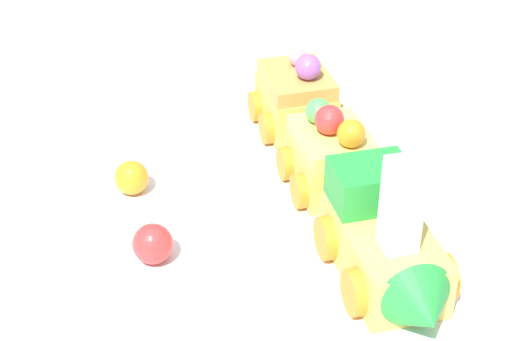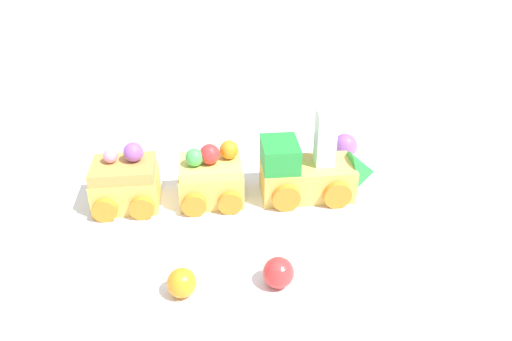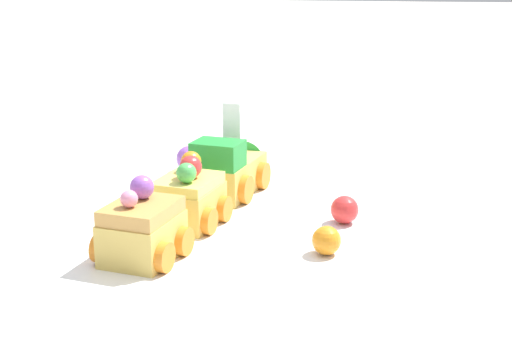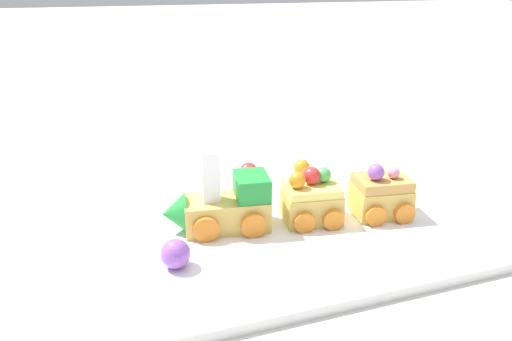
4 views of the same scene
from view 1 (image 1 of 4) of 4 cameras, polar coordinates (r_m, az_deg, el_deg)
The scene contains 7 objects.
ground_plane at distance 0.61m, azimuth 1.21°, elevation -4.11°, with size 10.00×10.00×0.00m, color beige.
display_board at distance 0.61m, azimuth 1.21°, elevation -3.66°, with size 0.63×0.44×0.01m, color white.
cake_train_locomotive at distance 0.54m, azimuth 8.88°, elevation -5.16°, with size 0.13×0.08×0.10m.
cake_car_lemon at distance 0.63m, azimuth 5.06°, elevation 0.95°, with size 0.07×0.08×0.07m.
cake_car_caramel at distance 0.70m, azimuth 2.73°, elevation 4.76°, with size 0.07×0.08×0.07m.
gumball_red at distance 0.57m, azimuth -6.90°, elevation -4.87°, with size 0.03×0.03×0.03m, color red.
gumball_orange at distance 0.63m, azimuth -8.30°, elevation -0.47°, with size 0.03×0.03×0.03m, color orange.
Camera 1 is at (0.44, -0.20, 0.38)m, focal length 60.00 mm.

